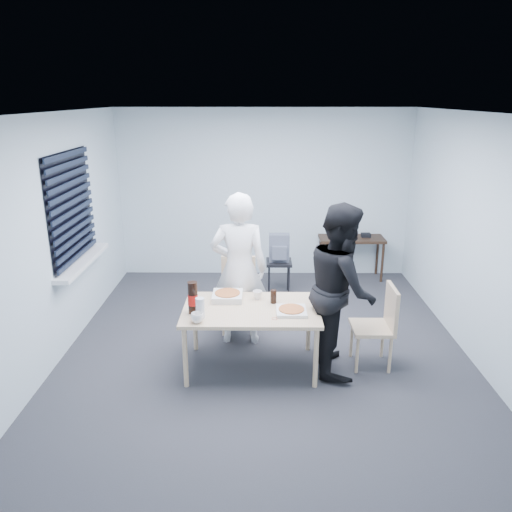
{
  "coord_description": "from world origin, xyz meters",
  "views": [
    {
      "loc": [
        -0.06,
        -5.18,
        2.75
      ],
      "look_at": [
        -0.11,
        0.1,
        1.06
      ],
      "focal_mm": 35.0,
      "sensor_mm": 36.0,
      "label": 1
    }
  ],
  "objects_px": {
    "dining_table": "(251,313)",
    "person_white": "(239,269)",
    "person_black": "(341,289)",
    "side_table": "(351,242)",
    "chair_right": "(381,321)",
    "stool": "(279,268)",
    "chair_far": "(238,288)",
    "mug_b": "(257,295)",
    "backpack": "(279,248)",
    "mug_a": "(197,318)",
    "soda_bottle": "(193,298)"
  },
  "relations": [
    {
      "from": "dining_table",
      "to": "person_white",
      "type": "relative_size",
      "value": 0.79
    },
    {
      "from": "person_black",
      "to": "side_table",
      "type": "relative_size",
      "value": 1.78
    },
    {
      "from": "chair_right",
      "to": "side_table",
      "type": "distance_m",
      "value": 2.7
    },
    {
      "from": "person_black",
      "to": "stool",
      "type": "xyz_separation_m",
      "value": [
        -0.56,
        2.04,
        -0.49
      ]
    },
    {
      "from": "dining_table",
      "to": "person_black",
      "type": "bearing_deg",
      "value": 1.82
    },
    {
      "from": "chair_far",
      "to": "mug_b",
      "type": "height_order",
      "value": "chair_far"
    },
    {
      "from": "chair_right",
      "to": "stool",
      "type": "height_order",
      "value": "chair_right"
    },
    {
      "from": "backpack",
      "to": "mug_a",
      "type": "height_order",
      "value": "backpack"
    },
    {
      "from": "stool",
      "to": "mug_b",
      "type": "distance_m",
      "value": 1.88
    },
    {
      "from": "chair_right",
      "to": "stool",
      "type": "bearing_deg",
      "value": 116.26
    },
    {
      "from": "stool",
      "to": "soda_bottle",
      "type": "relative_size",
      "value": 1.53
    },
    {
      "from": "dining_table",
      "to": "stool",
      "type": "height_order",
      "value": "dining_table"
    },
    {
      "from": "stool",
      "to": "mug_a",
      "type": "relative_size",
      "value": 4.08
    },
    {
      "from": "stool",
      "to": "mug_a",
      "type": "distance_m",
      "value": 2.59
    },
    {
      "from": "mug_a",
      "to": "person_white",
      "type": "bearing_deg",
      "value": 69.18
    },
    {
      "from": "chair_right",
      "to": "person_black",
      "type": "relative_size",
      "value": 0.5
    },
    {
      "from": "backpack",
      "to": "mug_b",
      "type": "height_order",
      "value": "backpack"
    },
    {
      "from": "dining_table",
      "to": "soda_bottle",
      "type": "relative_size",
      "value": 4.25
    },
    {
      "from": "chair_far",
      "to": "stool",
      "type": "distance_m",
      "value": 1.22
    },
    {
      "from": "person_white",
      "to": "soda_bottle",
      "type": "distance_m",
      "value": 0.85
    },
    {
      "from": "chair_far",
      "to": "person_white",
      "type": "xyz_separation_m",
      "value": [
        0.03,
        -0.37,
        0.37
      ]
    },
    {
      "from": "person_black",
      "to": "side_table",
      "type": "height_order",
      "value": "person_black"
    },
    {
      "from": "backpack",
      "to": "stool",
      "type": "bearing_deg",
      "value": 68.83
    },
    {
      "from": "person_black",
      "to": "soda_bottle",
      "type": "relative_size",
      "value": 5.39
    },
    {
      "from": "side_table",
      "to": "soda_bottle",
      "type": "xyz_separation_m",
      "value": [
        -2.09,
        -2.87,
        0.25
      ]
    },
    {
      "from": "chair_far",
      "to": "mug_a",
      "type": "distance_m",
      "value": 1.38
    },
    {
      "from": "stool",
      "to": "chair_far",
      "type": "bearing_deg",
      "value": -116.26
    },
    {
      "from": "side_table",
      "to": "mug_b",
      "type": "distance_m",
      "value": 2.9
    },
    {
      "from": "chair_far",
      "to": "chair_right",
      "type": "xyz_separation_m",
      "value": [
        1.53,
        -0.92,
        0.0
      ]
    },
    {
      "from": "mug_a",
      "to": "soda_bottle",
      "type": "distance_m",
      "value": 0.26
    },
    {
      "from": "dining_table",
      "to": "backpack",
      "type": "height_order",
      "value": "backpack"
    },
    {
      "from": "person_white",
      "to": "mug_a",
      "type": "bearing_deg",
      "value": 69.18
    },
    {
      "from": "chair_right",
      "to": "mug_a",
      "type": "xyz_separation_m",
      "value": [
        -1.86,
        -0.4,
        0.22
      ]
    },
    {
      "from": "chair_far",
      "to": "soda_bottle",
      "type": "bearing_deg",
      "value": -110.02
    },
    {
      "from": "dining_table",
      "to": "soda_bottle",
      "type": "bearing_deg",
      "value": -168.12
    },
    {
      "from": "person_white",
      "to": "stool",
      "type": "bearing_deg",
      "value": -109.23
    },
    {
      "from": "chair_far",
      "to": "chair_right",
      "type": "height_order",
      "value": "same"
    },
    {
      "from": "dining_table",
      "to": "soda_bottle",
      "type": "xyz_separation_m",
      "value": [
        -0.58,
        -0.12,
        0.22
      ]
    },
    {
      "from": "person_black",
      "to": "soda_bottle",
      "type": "distance_m",
      "value": 1.5
    },
    {
      "from": "chair_far",
      "to": "stool",
      "type": "height_order",
      "value": "chair_far"
    },
    {
      "from": "stool",
      "to": "side_table",
      "type": "bearing_deg",
      "value": 30.5
    },
    {
      "from": "person_white",
      "to": "side_table",
      "type": "bearing_deg",
      "value": -127.86
    },
    {
      "from": "person_white",
      "to": "backpack",
      "type": "xyz_separation_m",
      "value": [
        0.51,
        1.44,
        -0.19
      ]
    },
    {
      "from": "person_black",
      "to": "mug_b",
      "type": "bearing_deg",
      "value": 76.01
    },
    {
      "from": "chair_right",
      "to": "side_table",
      "type": "relative_size",
      "value": 0.89
    },
    {
      "from": "backpack",
      "to": "person_black",
      "type": "bearing_deg",
      "value": -95.86
    },
    {
      "from": "chair_right",
      "to": "person_black",
      "type": "height_order",
      "value": "person_black"
    },
    {
      "from": "chair_right",
      "to": "soda_bottle",
      "type": "relative_size",
      "value": 2.71
    },
    {
      "from": "stool",
      "to": "mug_b",
      "type": "height_order",
      "value": "mug_b"
    },
    {
      "from": "chair_right",
      "to": "soda_bottle",
      "type": "height_order",
      "value": "soda_bottle"
    }
  ]
}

